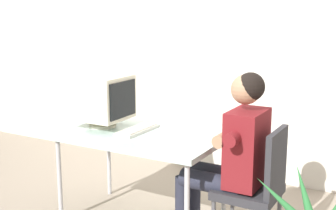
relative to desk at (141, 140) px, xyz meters
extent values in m
cube|color=silver|center=(0.30, 1.40, 0.82)|extent=(8.00, 0.10, 3.00)
cylinder|color=#B7B7BC|center=(-0.56, -0.32, -0.33)|extent=(0.04, 0.04, 0.69)
cylinder|color=#B7B7BC|center=(-0.56, 0.32, -0.33)|extent=(0.04, 0.04, 0.69)
cylinder|color=#B7B7BC|center=(0.56, 0.32, -0.33)|extent=(0.04, 0.04, 0.69)
cube|color=silver|center=(0.00, 0.00, 0.03)|extent=(1.25, 0.76, 0.04)
cylinder|color=beige|center=(-0.40, 0.03, 0.06)|extent=(0.22, 0.22, 0.02)
cylinder|color=beige|center=(-0.40, 0.03, 0.10)|extent=(0.06, 0.06, 0.05)
cube|color=beige|center=(-0.40, 0.03, 0.30)|extent=(0.40, 0.39, 0.35)
cube|color=black|center=(-0.19, 0.03, 0.30)|extent=(0.01, 0.33, 0.29)
cube|color=silver|center=(-0.06, 0.03, 0.06)|extent=(0.16, 0.43, 0.02)
cube|color=beige|center=(-0.06, 0.03, 0.08)|extent=(0.13, 0.38, 0.01)
cylinder|color=#4C4C51|center=(0.69, 0.19, -0.48)|extent=(0.03, 0.03, 0.39)
cube|color=#2D2D33|center=(0.87, 0.01, -0.25)|extent=(0.42, 0.42, 0.06)
cube|color=#2D2D33|center=(1.06, 0.01, 0.00)|extent=(0.04, 0.38, 0.44)
cube|color=maroon|center=(0.85, 0.01, 0.06)|extent=(0.22, 0.36, 0.53)
sphere|color=#A57A5B|center=(0.83, 0.01, 0.47)|extent=(0.20, 0.20, 0.20)
sphere|color=black|center=(0.86, 0.01, 0.49)|extent=(0.19, 0.19, 0.19)
cylinder|color=#262838|center=(0.62, -0.08, -0.20)|extent=(0.45, 0.14, 0.14)
cylinder|color=#262838|center=(0.62, 0.10, -0.20)|extent=(0.45, 0.14, 0.14)
cylinder|color=#262838|center=(0.40, -0.08, -0.44)|extent=(0.11, 0.11, 0.47)
cylinder|color=#262838|center=(0.40, 0.10, -0.44)|extent=(0.11, 0.11, 0.47)
cylinder|color=maroon|center=(0.83, -0.20, 0.18)|extent=(0.09, 0.14, 0.09)
cylinder|color=maroon|center=(0.83, 0.22, 0.18)|extent=(0.09, 0.14, 0.09)
cylinder|color=#A57A5B|center=(0.71, 0.01, 0.13)|extent=(0.09, 0.36, 0.09)
cone|color=#296E35|center=(1.35, -0.37, -0.09)|extent=(0.31, 0.37, 0.42)
cone|color=#296E35|center=(1.29, -0.48, -0.10)|extent=(0.46, 0.10, 0.36)
camera|label=1|loc=(1.86, -2.87, 0.99)|focal=49.12mm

